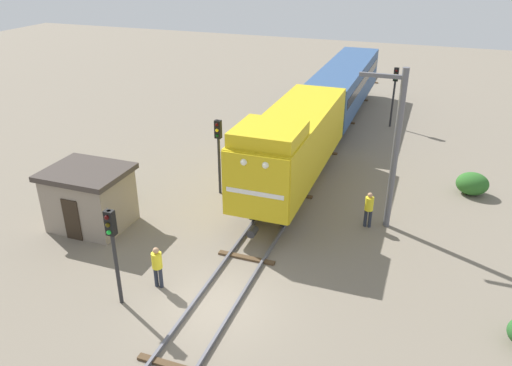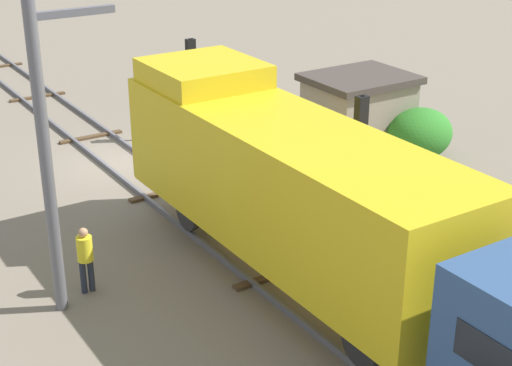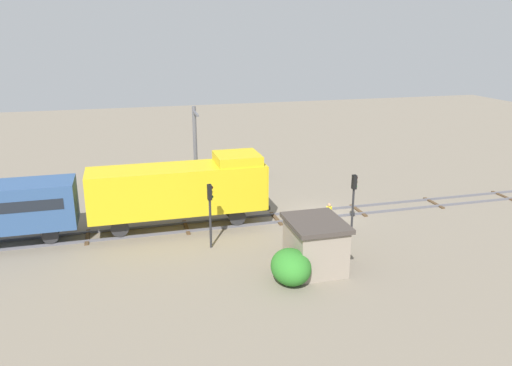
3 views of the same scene
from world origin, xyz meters
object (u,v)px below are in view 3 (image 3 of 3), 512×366
object	(u,v)px
worker_near_track	(329,214)
relay_hut	(315,244)
worker_by_signal	(204,192)
catenary_mast	(196,152)
traffic_signal_near	(354,192)
locomotive	(181,188)
traffic_signal_mid	(210,204)

from	to	relation	value
worker_near_track	relay_hut	distance (m)	5.92
worker_near_track	worker_by_signal	world-z (taller)	same
relay_hut	catenary_mast	bearing A→B (deg)	19.80
worker_near_track	catenary_mast	size ratio (longest dim) A/B	0.24
relay_hut	worker_near_track	bearing A→B (deg)	-30.31
catenary_mast	relay_hut	size ratio (longest dim) A/B	2.05
traffic_signal_near	worker_by_signal	distance (m)	11.27
traffic_signal_near	relay_hut	size ratio (longest dim) A/B	1.06
locomotive	worker_near_track	size ratio (longest dim) A/B	6.82
locomotive	catenary_mast	size ratio (longest dim) A/B	1.62
traffic_signal_near	relay_hut	distance (m)	6.17
traffic_signal_near	worker_by_signal	bearing A→B (deg)	48.43
locomotive	worker_near_track	xyz separation A→B (m)	(-2.40, -9.15, -1.78)
traffic_signal_near	catenary_mast	world-z (taller)	catenary_mast
traffic_signal_near	worker_near_track	world-z (taller)	traffic_signal_near
worker_near_track	worker_by_signal	size ratio (longest dim) A/B	1.00
catenary_mast	relay_hut	bearing A→B (deg)	-160.20
catenary_mast	worker_by_signal	bearing A→B (deg)	-152.35
locomotive	worker_near_track	world-z (taller)	locomotive
locomotive	traffic_signal_mid	xyz separation A→B (m)	(-3.40, -1.24, -0.05)
worker_by_signal	relay_hut	world-z (taller)	relay_hut
worker_near_track	worker_by_signal	xyz separation A→B (m)	(6.60, 7.07, 0.00)
traffic_signal_mid	catenary_mast	distance (m)	8.42
worker_by_signal	catenary_mast	size ratio (longest dim) A/B	0.24
locomotive	catenary_mast	world-z (taller)	catenary_mast
traffic_signal_mid	catenary_mast	bearing A→B (deg)	-3.05
traffic_signal_near	worker_near_track	size ratio (longest dim) A/B	2.19
worker_near_track	relay_hut	bearing A→B (deg)	-72.58
worker_by_signal	catenary_mast	xyz separation A→B (m)	(0.73, 0.38, 2.83)
traffic_signal_mid	worker_by_signal	bearing A→B (deg)	-6.22
traffic_signal_mid	worker_near_track	world-z (taller)	traffic_signal_mid
worker_near_track	relay_hut	world-z (taller)	relay_hut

